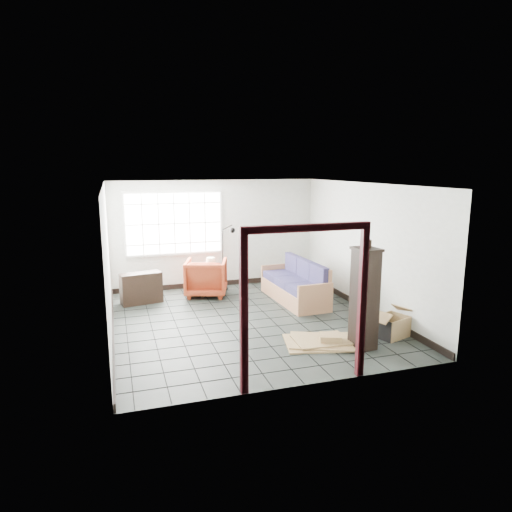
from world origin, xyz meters
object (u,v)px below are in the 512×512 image
object	(u,v)px
futon_sofa	(297,286)
side_table	(211,279)
armchair	(206,276)
tall_shelf	(364,298)

from	to	relation	value
futon_sofa	side_table	distance (m)	1.95
armchair	side_table	world-z (taller)	armchair
futon_sofa	side_table	xyz separation A→B (m)	(-1.73, 0.90, 0.08)
futon_sofa	armchair	size ratio (longest dim) A/B	2.25
futon_sofa	armchair	world-z (taller)	armchair
tall_shelf	futon_sofa	bearing A→B (deg)	85.41
side_table	tall_shelf	xyz separation A→B (m)	(1.75, -3.67, 0.43)
armchair	side_table	distance (m)	0.15
futon_sofa	tall_shelf	xyz separation A→B (m)	(0.02, -2.77, 0.51)
armchair	tall_shelf	distance (m)	4.22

